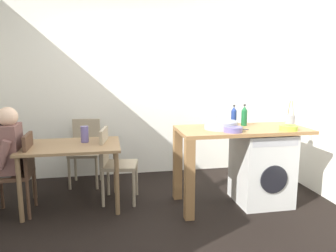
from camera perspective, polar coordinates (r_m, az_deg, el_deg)
ground_plane at (r=3.57m, az=-0.80°, el=-16.55°), size 5.46×5.46×0.00m
wall_back at (r=4.93m, az=-4.38°, el=7.15°), size 4.60×0.10×2.70m
dining_table at (r=3.90m, az=-16.59°, el=-4.53°), size 1.10×0.76×0.74m
chair_person_seat at (r=3.94m, az=-24.61°, el=-6.95°), size 0.41×0.41×0.90m
chair_opposite at (r=3.98m, az=-9.52°, el=-6.00°), size 0.46×0.46×0.90m
chair_spare_by_wall at (r=4.67m, az=-14.24°, el=-3.74°), size 0.45×0.45×0.90m
seated_person at (r=3.94m, az=-27.07°, el=-4.68°), size 0.50×0.51×1.20m
kitchen_counter at (r=3.80m, az=9.90°, el=-2.82°), size 1.50×0.68×0.92m
washing_machine at (r=4.07m, az=16.07°, el=-7.03°), size 0.60×0.61×0.86m
sink_basin at (r=3.74m, az=9.25°, el=0.19°), size 0.38×0.38×0.09m
tap at (r=3.89m, az=8.39°, el=2.01°), size 0.02×0.02×0.28m
bottle_tall_green at (r=4.02m, az=11.47°, el=1.74°), size 0.07×0.07×0.25m
bottle_squat_brown at (r=4.00m, az=13.23°, el=1.72°), size 0.07×0.07×0.26m
mixing_bowl at (r=3.58m, az=11.33°, el=-0.53°), size 0.21×0.21×0.06m
utensil_crock at (r=4.17m, az=20.64°, el=1.02°), size 0.11×0.11×0.30m
colander at (r=3.85m, az=20.38°, el=-0.24°), size 0.20×0.20×0.06m
vase at (r=3.94m, az=-14.43°, el=-1.40°), size 0.09×0.09×0.19m
scissors at (r=3.74m, az=12.82°, el=-0.59°), size 0.15×0.06×0.01m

